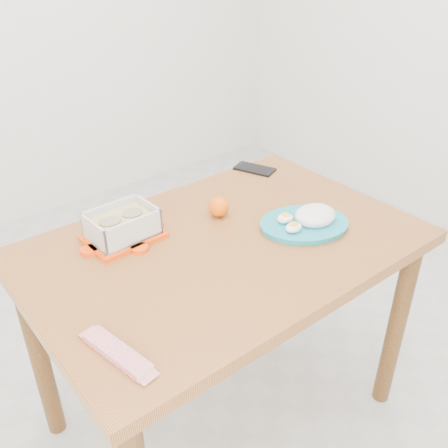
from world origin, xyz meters
TOP-DOWN VIEW (x-y plane):
  - ground at (0.00, 0.00)m, footprint 3.50×3.50m
  - dining_table at (-0.11, -0.14)m, footprint 1.15×0.77m
  - food_container at (-0.33, 0.06)m, footprint 0.22×0.17m
  - orange_fruit at (-0.03, -0.01)m, footprint 0.06×0.06m
  - rice_plate at (0.14, -0.24)m, footprint 0.36×0.36m
  - candy_bar at (-0.58, -0.35)m, footprint 0.08×0.19m
  - smartphone at (0.30, 0.17)m, footprint 0.13×0.17m

SIDE VIEW (x-z plane):
  - ground at x=0.00m, z-range 0.00..0.00m
  - dining_table at x=-0.11m, z-range 0.27..1.02m
  - smartphone at x=0.30m, z-range 0.75..0.76m
  - candy_bar at x=-0.58m, z-range 0.75..0.77m
  - rice_plate at x=0.14m, z-range 0.74..0.81m
  - orange_fruit at x=-0.03m, z-range 0.75..0.81m
  - food_container at x=-0.33m, z-range 0.75..0.84m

